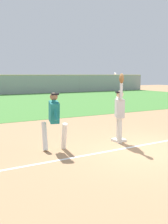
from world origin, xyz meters
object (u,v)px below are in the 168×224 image
at_px(parked_car_white, 30,87).
at_px(parked_car_tan, 74,86).
at_px(first_base, 119,140).
at_px(fielder, 120,109).
at_px(baseball, 115,74).
at_px(runner, 54,117).

xyz_separation_m(parked_car_white, parked_car_tan, (6.15, -0.70, 0.00)).
xyz_separation_m(first_base, fielder, (-0.10, -0.15, 1.08)).
relative_size(first_base, parked_car_tan, 0.08).
height_order(baseball, parked_car_tan, baseball).
distance_m(runner, baseball, 2.55).
bearing_deg(parked_car_white, baseball, -107.22).
relative_size(parked_car_white, parked_car_tan, 1.01).
xyz_separation_m(first_base, parked_car_white, (5.00, 26.75, 0.63)).
distance_m(first_base, baseball, 2.24).
bearing_deg(parked_car_white, parked_car_tan, -12.86).
bearing_deg(first_base, fielder, -123.56).
relative_size(runner, parked_car_tan, 0.38).
distance_m(fielder, parked_car_white, 27.39).
bearing_deg(baseball, fielder, -90.58).
bearing_deg(baseball, parked_car_tan, 66.54).
xyz_separation_m(runner, parked_car_tan, (13.46, 25.98, -0.32)).
bearing_deg(runner, parked_car_tan, 75.29).
height_order(first_base, fielder, fielder).
bearing_deg(first_base, parked_car_tan, 66.83).
relative_size(first_base, parked_car_white, 0.08).
xyz_separation_m(fielder, parked_car_tan, (11.25, 26.20, -0.45)).
height_order(baseball, parked_car_white, baseball).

